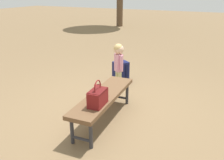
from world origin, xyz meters
TOP-DOWN VIEW (x-y plane):
  - ground_plane at (0.00, 0.00)m, footprint 40.00×40.00m
  - park_bench at (-0.43, -0.05)m, footprint 1.62×0.49m
  - handbag at (-0.77, -0.15)m, footprint 0.33×0.20m
  - child_standing at (0.78, 0.25)m, footprint 0.19×0.22m
  - backpack_large at (1.23, 0.40)m, footprint 0.39×0.37m
  - backpack_small at (0.11, 0.34)m, footprint 0.26×0.24m

SIDE VIEW (x-z plane):
  - ground_plane at x=0.00m, z-range 0.00..0.00m
  - backpack_small at x=0.11m, z-range 0.00..0.36m
  - backpack_large at x=1.23m, z-range 0.00..0.53m
  - park_bench at x=-0.43m, z-range 0.17..0.62m
  - handbag at x=-0.77m, z-range 0.39..0.76m
  - child_standing at x=0.78m, z-range 0.16..1.12m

